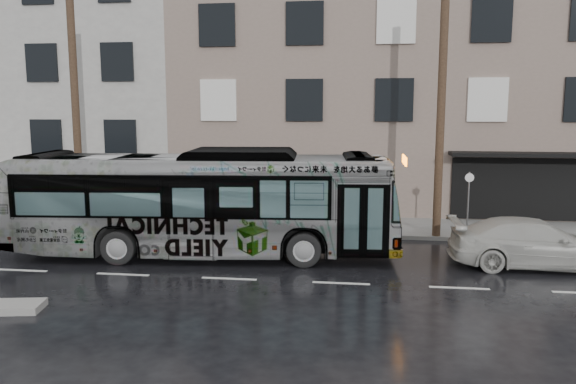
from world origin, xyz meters
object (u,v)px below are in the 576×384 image
white_sedan (535,243)px  dark_sedan (39,224)px  utility_pole_rear (76,113)px  sign_post (468,204)px  bus (203,203)px  utility_pole_front (441,114)px

white_sedan → dark_sedan: (-17.08, 1.23, -0.11)m
utility_pole_rear → white_sedan: utility_pole_rear is taller
white_sedan → dark_sedan: 17.13m
sign_post → bus: size_ratio=0.19×
utility_pole_rear → white_sedan: 17.29m
utility_pole_front → bus: utility_pole_front is taller
dark_sedan → utility_pole_front: bearing=-85.4°
utility_pole_rear → dark_sedan: bearing=-105.1°
sign_post → dark_sedan: size_ratio=0.62×
utility_pole_front → dark_sedan: (-14.57, -2.10, -4.01)m
sign_post → bus: (-9.04, -3.30, 0.41)m
utility_pole_rear → bus: utility_pole_rear is taller
bus → white_sedan: bearing=-94.9°
utility_pole_front → dark_sedan: bearing=-171.8°
white_sedan → dark_sedan: white_sedan is taller
bus → dark_sedan: 6.83m
sign_post → white_sedan: sign_post is taller
utility_pole_front → white_sedan: size_ratio=1.76×
utility_pole_front → utility_pole_rear: (-14.00, 0.00, 0.00)m
utility_pole_rear → dark_sedan: size_ratio=2.33×
utility_pole_front → bus: 9.07m
dark_sedan → sign_post: bearing=-85.9°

